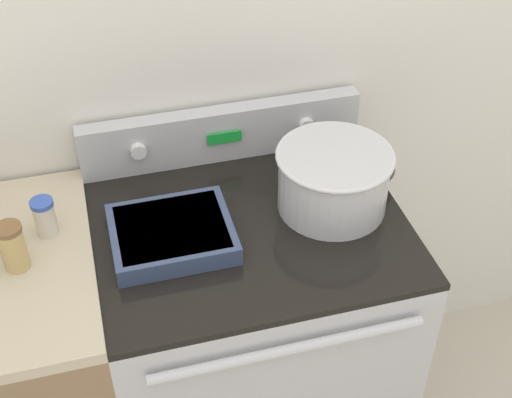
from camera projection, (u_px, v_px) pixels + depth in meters
The scene contains 9 objects.
kitchen_wall at pixel (213, 39), 1.77m from camera, with size 8.00×0.05×2.50m.
stove_range at pixel (251, 347), 2.01m from camera, with size 0.75×0.65×0.93m.
control_panel at pixel (222, 133), 1.88m from camera, with size 0.75×0.07×0.15m.
side_counter at pixel (11, 397), 1.88m from camera, with size 0.56×0.62×0.95m.
mixing_bowl at pixel (333, 177), 1.71m from camera, with size 0.28×0.28×0.16m.
casserole_dish at pixel (172, 233), 1.65m from camera, with size 0.28×0.24×0.05m.
ladle at pixel (377, 168), 1.82m from camera, with size 0.08×0.29×0.08m.
spice_jar_blue_cap at pixel (45, 217), 1.64m from camera, with size 0.05×0.05×0.09m.
spice_jar_brown_cap at pixel (13, 247), 1.55m from camera, with size 0.06×0.06×0.12m.
Camera 1 is at (-0.32, -0.93, 2.07)m, focal length 50.00 mm.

